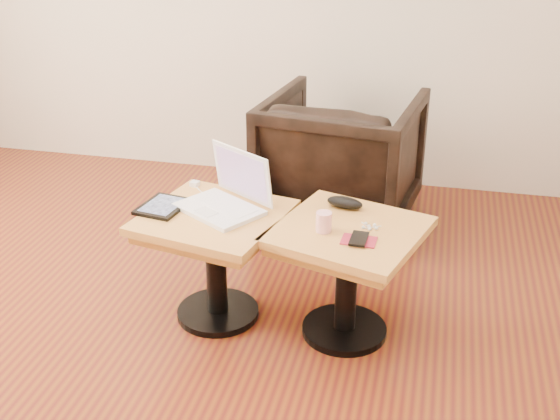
% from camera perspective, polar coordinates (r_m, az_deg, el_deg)
% --- Properties ---
extents(room_shell, '(4.52, 4.52, 2.71)m').
position_cam_1_polar(room_shell, '(2.53, -13.84, 12.65)').
color(room_shell, '#551B14').
rests_on(room_shell, ground).
extents(side_table_left, '(0.69, 0.69, 0.53)m').
position_cam_1_polar(side_table_left, '(3.17, -5.31, -2.46)').
color(side_table_left, black).
rests_on(side_table_left, ground).
extents(side_table_right, '(0.73, 0.73, 0.53)m').
position_cam_1_polar(side_table_right, '(3.05, 5.52, -3.69)').
color(side_table_right, black).
rests_on(side_table_right, ground).
extents(laptop, '(0.46, 0.44, 0.26)m').
position_cam_1_polar(laptop, '(3.14, -4.36, 1.02)').
color(laptop, white).
rests_on(laptop, side_table_left).
extents(tablet, '(0.22, 0.26, 0.02)m').
position_cam_1_polar(tablet, '(3.19, -9.49, 0.30)').
color(tablet, black).
rests_on(tablet, side_table_left).
extents(charging_adapter, '(0.05, 0.05, 0.02)m').
position_cam_1_polar(charging_adapter, '(3.40, -6.94, 2.14)').
color(charging_adapter, white).
rests_on(charging_adapter, side_table_left).
extents(glasses_case, '(0.18, 0.10, 0.05)m').
position_cam_1_polar(glasses_case, '(3.16, 5.29, 0.60)').
color(glasses_case, black).
rests_on(glasses_case, side_table_right).
extents(striped_cup, '(0.07, 0.07, 0.09)m').
position_cam_1_polar(striped_cup, '(2.93, 3.58, -0.97)').
color(striped_cup, '#F66374').
rests_on(striped_cup, side_table_right).
extents(earbuds_tangle, '(0.08, 0.06, 0.02)m').
position_cam_1_polar(earbuds_tangle, '(2.99, 7.30, -1.35)').
color(earbuds_tangle, white).
rests_on(earbuds_tangle, side_table_right).
extents(phone_on_sleeve, '(0.15, 0.13, 0.02)m').
position_cam_1_polar(phone_on_sleeve, '(2.88, 6.43, -2.41)').
color(phone_on_sleeve, '#A51024').
rests_on(phone_on_sleeve, side_table_right).
extents(armchair, '(0.94, 0.96, 0.78)m').
position_cam_1_polar(armchair, '(4.12, 5.02, 4.15)').
color(armchair, black).
rests_on(armchair, ground).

